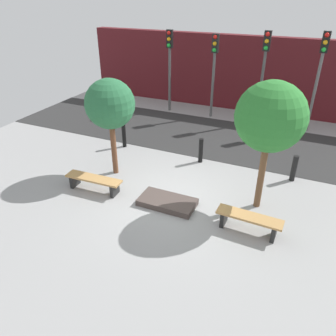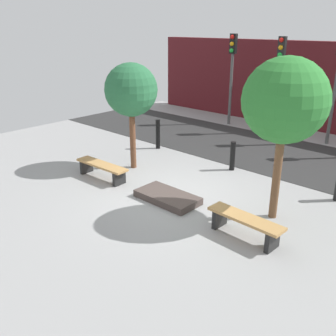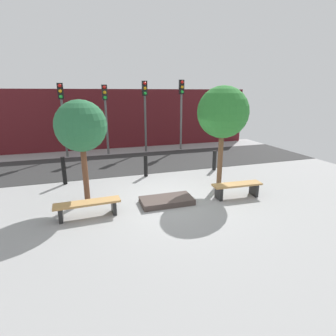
% 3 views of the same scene
% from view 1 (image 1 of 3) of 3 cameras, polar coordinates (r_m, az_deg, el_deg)
% --- Properties ---
extents(ground_plane, '(18.00, 18.00, 0.00)m').
position_cam_1_polar(ground_plane, '(9.47, 0.42, -5.68)').
color(ground_plane, '#949494').
extents(road_strip, '(18.00, 4.02, 0.01)m').
position_cam_1_polar(road_strip, '(13.52, 8.78, 5.23)').
color(road_strip, '#2C2C2C').
rests_on(road_strip, ground).
extents(building_facade, '(16.20, 0.50, 3.46)m').
position_cam_1_polar(building_facade, '(16.67, 13.22, 15.67)').
color(building_facade, '#511419').
rests_on(building_facade, ground).
extents(bench_left, '(1.77, 0.47, 0.44)m').
position_cam_1_polar(bench_left, '(10.01, -12.79, -2.23)').
color(bench_left, black).
rests_on(bench_left, ground).
extents(bench_right, '(1.64, 0.48, 0.46)m').
position_cam_1_polar(bench_right, '(8.45, 13.92, -8.82)').
color(bench_right, black).
rests_on(bench_right, ground).
extents(planter_bed, '(1.59, 0.82, 0.17)m').
position_cam_1_polar(planter_bed, '(9.25, -0.13, -5.95)').
color(planter_bed, '#473B37').
rests_on(planter_bed, ground).
extents(tree_behind_left_bench, '(1.51, 1.51, 3.09)m').
position_cam_1_polar(tree_behind_left_bench, '(10.06, -10.08, 10.81)').
color(tree_behind_left_bench, brown).
rests_on(tree_behind_left_bench, ground).
extents(tree_behind_right_bench, '(1.76, 1.76, 3.51)m').
position_cam_1_polar(tree_behind_right_bench, '(8.41, 17.43, 8.39)').
color(tree_behind_right_bench, brown).
rests_on(tree_behind_right_bench, ground).
extents(bollard_far_left, '(0.15, 0.15, 1.03)m').
position_cam_1_polar(bollard_far_left, '(12.52, -7.70, 5.87)').
color(bollard_far_left, black).
rests_on(bollard_far_left, ground).
extents(bollard_left, '(0.15, 0.15, 0.87)m').
position_cam_1_polar(bollard_left, '(11.36, 5.73, 3.04)').
color(bollard_left, black).
rests_on(bollard_left, ground).
extents(bollard_center, '(0.17, 0.17, 0.86)m').
position_cam_1_polar(bollard_center, '(10.93, 21.09, -0.06)').
color(bollard_center, black).
rests_on(bollard_center, ground).
extents(traffic_light_west, '(0.28, 0.27, 3.72)m').
position_cam_1_polar(traffic_light_west, '(15.88, 0.27, 18.84)').
color(traffic_light_west, '#4E4E4E').
rests_on(traffic_light_west, ground).
extents(traffic_light_mid_west, '(0.28, 0.27, 3.66)m').
position_cam_1_polar(traffic_light_mid_west, '(15.17, 8.04, 17.93)').
color(traffic_light_mid_west, '#535353').
rests_on(traffic_light_mid_west, ground).
extents(traffic_light_mid_east, '(0.28, 0.27, 3.88)m').
position_cam_1_polar(traffic_light_mid_east, '(14.70, 16.41, 17.28)').
color(traffic_light_mid_east, '#4B4B4B').
rests_on(traffic_light_mid_east, ground).
extents(traffic_light_east, '(0.28, 0.27, 3.96)m').
position_cam_1_polar(traffic_light_east, '(14.55, 25.00, 15.91)').
color(traffic_light_east, slate).
rests_on(traffic_light_east, ground).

